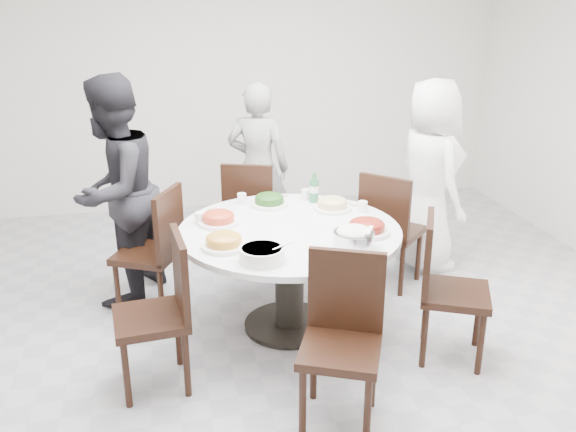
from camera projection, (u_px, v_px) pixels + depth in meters
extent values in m
cube|color=#A1A1A5|center=(277.00, 345.00, 4.11)|extent=(6.00, 6.00, 0.01)
cube|color=silver|center=(223.00, 78.00, 6.39)|extent=(6.00, 0.01, 2.80)
cylinder|color=white|center=(289.00, 279.00, 4.22)|extent=(1.50, 1.50, 0.75)
cube|color=black|center=(392.00, 228.00, 4.85)|extent=(0.59, 0.59, 0.95)
cube|color=black|center=(252.00, 213.00, 5.19)|extent=(0.53, 0.53, 0.95)
cube|color=black|center=(147.00, 251.00, 4.42)|extent=(0.56, 0.56, 0.95)
cube|color=black|center=(150.00, 315.00, 3.54)|extent=(0.46, 0.46, 0.95)
cube|color=black|center=(340.00, 346.00, 3.23)|extent=(0.55, 0.55, 0.95)
cube|color=black|center=(456.00, 290.00, 3.84)|extent=(0.56, 0.56, 0.95)
imported|color=white|center=(429.00, 176.00, 5.05)|extent=(0.61, 0.85, 1.61)
imported|color=black|center=(258.00, 168.00, 5.46)|extent=(0.65, 0.55, 1.53)
imported|color=black|center=(115.00, 192.00, 4.49)|extent=(0.97, 1.04, 1.71)
cylinder|color=white|center=(269.00, 201.00, 4.51)|extent=(0.28, 0.28, 0.07)
cylinder|color=white|center=(332.00, 205.00, 4.43)|extent=(0.27, 0.27, 0.07)
cylinder|color=white|center=(218.00, 219.00, 4.15)|extent=(0.28, 0.28, 0.08)
cylinder|color=white|center=(367.00, 228.00, 4.00)|extent=(0.30, 0.30, 0.08)
cylinder|color=white|center=(224.00, 242.00, 3.77)|extent=(0.29, 0.29, 0.07)
cylinder|color=silver|center=(354.00, 240.00, 3.75)|extent=(0.25, 0.25, 0.11)
cylinder|color=white|center=(262.00, 254.00, 3.58)|extent=(0.27, 0.27, 0.08)
cylinder|color=#2A693D|center=(314.00, 187.00, 4.57)|extent=(0.07, 0.07, 0.23)
cylinder|color=white|center=(271.00, 195.00, 4.63)|extent=(0.07, 0.07, 0.08)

